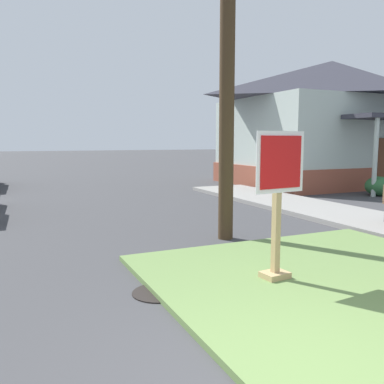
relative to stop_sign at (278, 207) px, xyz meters
name	(u,v)px	position (x,y,z in m)	size (l,w,h in m)	color
grass_corner_patch	(340,281)	(0.81, -0.36, -1.03)	(4.99, 4.64, 0.08)	#668447
sidewalk_strip	(348,216)	(4.50, 3.17, -1.01)	(2.20, 14.11, 0.12)	gray
stop_sign	(278,207)	(0.00, 0.00, 0.00)	(0.81, 0.32, 2.00)	tan
manhole_cover	(159,293)	(-1.58, 0.33, -1.07)	(0.70, 0.70, 0.02)	black
utility_pole	(228,3)	(0.64, 2.58, 3.44)	(1.76, 0.29, 8.64)	#42301E
corner_house	(330,121)	(10.32, 10.22, 1.76)	(9.18, 7.85, 5.52)	brown
shrub_near_porch	(378,186)	(8.71, 5.95, -0.73)	(0.92, 0.92, 0.69)	#2F6537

